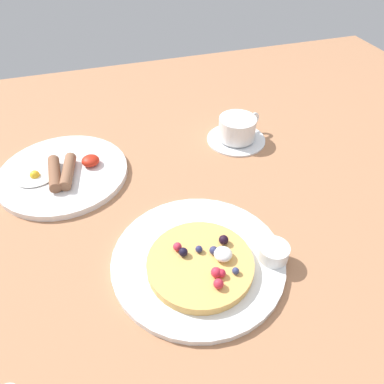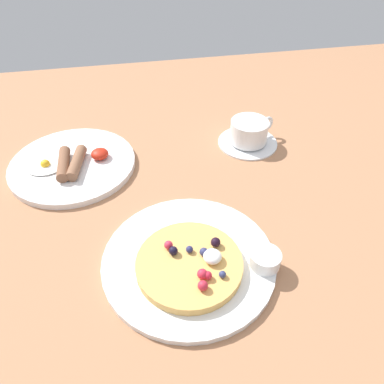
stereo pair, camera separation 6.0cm
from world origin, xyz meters
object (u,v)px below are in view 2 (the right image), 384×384
Objects in this scene: syrup_ramekin at (265,259)px; breakfast_plate at (73,164)px; pancake_plate at (189,260)px; teaspoon at (4,383)px; coffee_cup at (249,131)px; coffee_saucer at (248,142)px.

syrup_ramekin is 47.06cm from breakfast_plate.
pancake_plate is 2.31× the size of teaspoon.
teaspoon is at bearing -164.23° from syrup_ramekin.
coffee_cup is 66.67cm from teaspoon.
pancake_plate is at bearing 163.08° from syrup_ramekin.
pancake_plate is at bearing -56.26° from breakfast_plate.
teaspoon is at bearing -135.38° from coffee_saucer.
pancake_plate is 1.06× the size of breakfast_plate.
syrup_ramekin is 0.18× the size of breakfast_plate.
syrup_ramekin is at bearing -103.17° from coffee_saucer.
pancake_plate is 5.76× the size of syrup_ramekin.
teaspoon is at bearing -151.60° from pancake_plate.
coffee_saucer is at bearing 57.71° from pancake_plate.
coffee_cup is at bearing 44.57° from teaspoon.
teaspoon is at bearing -98.37° from breakfast_plate.
coffee_saucer is 3.11cm from coffee_cup.
pancake_plate is 37.93cm from coffee_saucer.
breakfast_plate is (-32.31, 34.16, -1.87)cm from syrup_ramekin.
coffee_saucer is at bearing -158.73° from coffee_cup.
syrup_ramekin reaches higher than breakfast_plate.
coffee_cup is at bearing 21.27° from coffee_saucer.
breakfast_plate is at bearing 81.63° from teaspoon.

